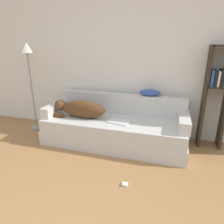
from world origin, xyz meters
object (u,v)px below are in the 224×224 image
couch (114,131)px  power_adapter (125,184)px  bookshelf (216,92)px  dog (80,109)px  floor_lamp (28,58)px  throw_pillow (150,93)px  laptop (119,122)px

couch → power_adapter: size_ratio=36.44×
bookshelf → couch: bearing=-165.7°
dog → floor_lamp: floor_lamp is taller
dog → throw_pillow: 1.14m
couch → dog: size_ratio=2.58×
floor_lamp → bookshelf: bearing=3.9°
throw_pillow → bookshelf: (0.95, 0.02, 0.08)m
couch → floor_lamp: floor_lamp is taller
couch → laptop: bearing=-41.8°
dog → throw_pillow: size_ratio=2.50×
dog → power_adapter: size_ratio=14.10×
dog → laptop: size_ratio=2.40×
dog → laptop: (0.65, -0.03, -0.13)m
couch → bookshelf: bearing=14.3°
floor_lamp → couch: bearing=-5.8°
laptop → dog: bearing=-171.6°
throw_pillow → floor_lamp: floor_lamp is taller
floor_lamp → throw_pillow: bearing=5.2°
bookshelf → floor_lamp: (-3.03, -0.21, 0.42)m
bookshelf → power_adapter: size_ratio=24.97×
couch → floor_lamp: 1.93m
bookshelf → power_adapter: bearing=-127.9°
dog → bookshelf: 2.06m
couch → power_adapter: (0.41, -0.96, -0.19)m
bookshelf → floor_lamp: size_ratio=0.98×
floor_lamp → power_adapter: (2.00, -1.12, -1.28)m
laptop → bookshelf: bookshelf is taller
laptop → bookshelf: bearing=30.4°
laptop → floor_lamp: bearing=-177.6°
couch → power_adapter: 1.06m
throw_pillow → couch: bearing=-144.7°
couch → throw_pillow: (0.50, 0.35, 0.59)m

